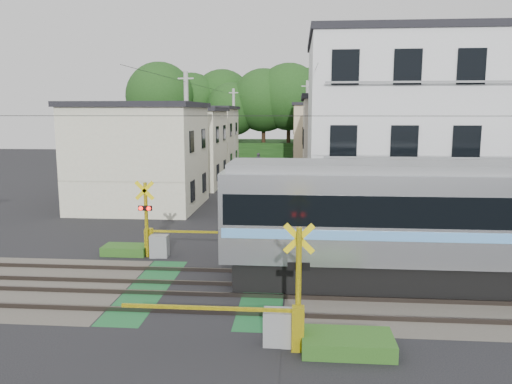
# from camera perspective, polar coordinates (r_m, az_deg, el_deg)

# --- Properties ---
(ground) EXTENTS (120.00, 120.00, 0.00)m
(ground) POSITION_cam_1_polar(r_m,az_deg,el_deg) (16.56, -5.84, -11.15)
(ground) COLOR black
(track_bed) EXTENTS (120.00, 120.00, 0.14)m
(track_bed) POSITION_cam_1_polar(r_m,az_deg,el_deg) (16.55, -5.85, -11.03)
(track_bed) COLOR #47423A
(track_bed) RESTS_ON ground
(crossing_signal_near) EXTENTS (4.74, 0.65, 3.09)m
(crossing_signal_near) POSITION_cam_1_polar(r_m,az_deg,el_deg) (12.65, 2.88, -14.23)
(crossing_signal_near) COLOR yellow
(crossing_signal_near) RESTS_ON ground
(crossing_signal_far) EXTENTS (4.74, 0.65, 3.09)m
(crossing_signal_far) POSITION_cam_1_polar(r_m,az_deg,el_deg) (20.33, -11.18, -5.33)
(crossing_signal_far) COLOR yellow
(crossing_signal_far) RESTS_ON ground
(apartment_block) EXTENTS (10.20, 8.36, 9.30)m
(apartment_block) POSITION_cam_1_polar(r_m,az_deg,el_deg) (25.39, 17.55, 6.29)
(apartment_block) COLOR silver
(apartment_block) RESTS_ON ground
(houses_row) EXTENTS (22.07, 31.35, 6.80)m
(houses_row) POSITION_cam_1_polar(r_m,az_deg,el_deg) (41.34, 1.06, 5.67)
(houses_row) COLOR beige
(houses_row) RESTS_ON ground
(tree_hill) EXTENTS (40.00, 13.73, 11.76)m
(tree_hill) POSITION_cam_1_polar(r_m,az_deg,el_deg) (63.65, 2.09, 9.59)
(tree_hill) COLOR #1D4416
(tree_hill) RESTS_ON ground
(catenary) EXTENTS (60.00, 5.04, 7.00)m
(catenary) POSITION_cam_1_polar(r_m,az_deg,el_deg) (15.73, 15.97, 1.36)
(catenary) COLOR #2D2D33
(catenary) RESTS_ON ground
(utility_poles) EXTENTS (7.90, 42.00, 8.00)m
(utility_poles) POSITION_cam_1_polar(r_m,az_deg,el_deg) (38.51, -1.17, 6.67)
(utility_poles) COLOR #A5A5A0
(utility_poles) RESTS_ON ground
(pedestrian) EXTENTS (0.75, 0.62, 1.78)m
(pedestrian) POSITION_cam_1_polar(r_m,az_deg,el_deg) (49.08, 0.23, 3.46)
(pedestrian) COLOR #2A252F
(pedestrian) RESTS_ON ground
(weed_patches) EXTENTS (10.25, 8.80, 0.40)m
(weed_patches) POSITION_cam_1_polar(r_m,az_deg,el_deg) (16.19, 0.32, -10.88)
(weed_patches) COLOR #2D5E1E
(weed_patches) RESTS_ON ground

